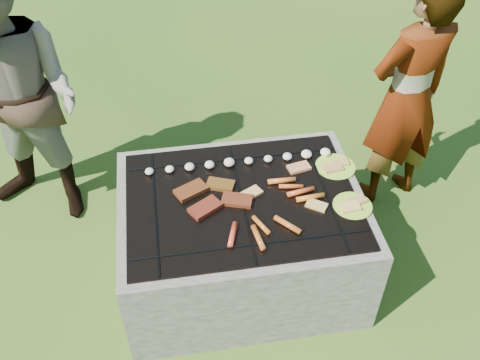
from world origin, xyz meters
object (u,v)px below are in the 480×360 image
object	(u,v)px
plate_near	(353,206)
plate_far	(335,167)
cook	(407,98)
bystander	(17,103)
fire_pit	(241,240)

from	to	relation	value
plate_near	plate_far	bearing A→B (deg)	90.01
cook	bystander	distance (m)	2.28
plate_far	plate_near	bearing A→B (deg)	-89.99
fire_pit	plate_far	distance (m)	0.67
plate_far	cook	distance (m)	0.66
fire_pit	bystander	distance (m)	1.50
plate_near	cook	world-z (taller)	cook
plate_far	bystander	size ratio (longest dim) A/B	0.14
plate_far	plate_near	xyz separation A→B (m)	(0.00, -0.31, 0.00)
cook	bystander	world-z (taller)	bystander
plate_far	cook	size ratio (longest dim) A/B	0.15
plate_near	bystander	xyz separation A→B (m)	(-1.74, 0.88, 0.23)
fire_pit	plate_near	size ratio (longest dim) A/B	4.96
bystander	plate_near	bearing A→B (deg)	-0.99
cook	bystander	xyz separation A→B (m)	(-2.27, 0.21, 0.07)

